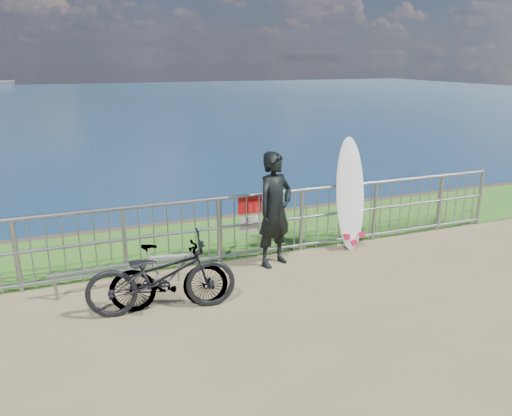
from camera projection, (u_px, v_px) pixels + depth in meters
name	position (u px, v px, depth m)	size (l,w,h in m)	color
grass_strip	(227.00, 237.00, 9.44)	(120.00, 120.00, 0.00)	#2E691D
railing	(248.00, 226.00, 8.31)	(10.06, 0.10, 1.13)	gray
surfer	(275.00, 210.00, 7.96)	(0.68, 0.45, 1.87)	black
surfboard	(350.00, 198.00, 8.71)	(0.58, 0.53, 1.97)	white
bicycle_near	(161.00, 275.00, 6.56)	(0.68, 1.96, 1.03)	black
bicycle_far	(169.00, 276.00, 6.63)	(0.44, 1.57, 0.95)	black
bike_rack	(119.00, 269.00, 7.20)	(1.93, 0.05, 0.40)	gray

